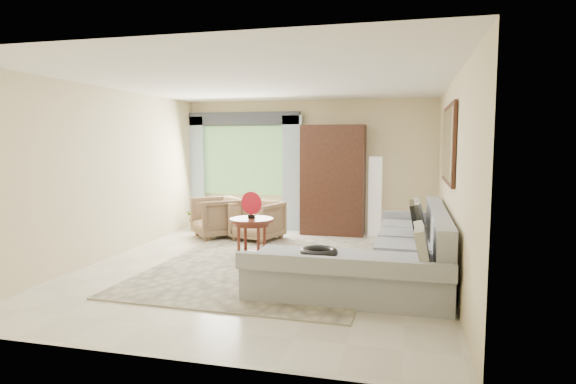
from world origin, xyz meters
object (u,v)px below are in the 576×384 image
(armchair_left, at_px, (217,217))
(floor_lamp, at_px, (375,196))
(potted_plant, at_px, (198,217))
(sectional_sofa, at_px, (393,258))
(tv_screen, at_px, (414,220))
(armoire, at_px, (333,180))
(coffee_table, at_px, (252,239))
(armchair_right, at_px, (257,221))

(armchair_left, height_order, floor_lamp, floor_lamp)
(armchair_left, distance_m, potted_plant, 0.91)
(armchair_left, relative_size, potted_plant, 1.59)
(sectional_sofa, xyz_separation_m, armchair_left, (-3.28, 2.02, 0.09))
(tv_screen, bearing_deg, armoire, 121.68)
(sectional_sofa, xyz_separation_m, tv_screen, (0.27, 0.47, 0.44))
(sectional_sofa, height_order, tv_screen, tv_screen)
(coffee_table, xyz_separation_m, floor_lamp, (1.64, 2.51, 0.41))
(tv_screen, height_order, coffee_table, tv_screen)
(armchair_left, height_order, armoire, armoire)
(armoire, bearing_deg, potted_plant, -174.49)
(armchair_left, bearing_deg, tv_screen, 25.39)
(armchair_right, distance_m, armoire, 1.71)
(potted_plant, bearing_deg, sectional_sofa, -33.77)
(armchair_left, xyz_separation_m, armoire, (2.05, 0.87, 0.67))
(tv_screen, relative_size, armchair_right, 0.94)
(armoire, bearing_deg, floor_lamp, 4.29)
(coffee_table, height_order, armchair_left, armchair_left)
(armoire, bearing_deg, sectional_sofa, -66.94)
(floor_lamp, bearing_deg, sectional_sofa, -81.67)
(sectional_sofa, relative_size, coffee_table, 5.32)
(armchair_left, relative_size, armoire, 0.39)
(coffee_table, bearing_deg, floor_lamp, 56.91)
(armchair_left, bearing_deg, potted_plant, -173.66)
(potted_plant, bearing_deg, tv_screen, -27.26)
(armchair_right, height_order, floor_lamp, floor_lamp)
(tv_screen, bearing_deg, potted_plant, 152.74)
(sectional_sofa, height_order, potted_plant, sectional_sofa)
(armchair_right, relative_size, potted_plant, 1.51)
(armchair_left, height_order, armchair_right, armchair_left)
(armchair_left, bearing_deg, sectional_sofa, 17.41)
(sectional_sofa, bearing_deg, coffee_table, 167.88)
(armchair_left, xyz_separation_m, armchair_right, (0.82, -0.09, -0.02))
(sectional_sofa, relative_size, potted_plant, 6.66)
(potted_plant, bearing_deg, armoire, 5.51)
(potted_plant, distance_m, armoire, 2.83)
(armoire, distance_m, floor_lamp, 0.86)
(floor_lamp, bearing_deg, armchair_left, -161.83)
(sectional_sofa, height_order, coffee_table, sectional_sofa)
(sectional_sofa, relative_size, armoire, 1.65)
(floor_lamp, bearing_deg, coffee_table, -123.09)
(sectional_sofa, xyz_separation_m, armoire, (-1.23, 2.90, 0.77))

